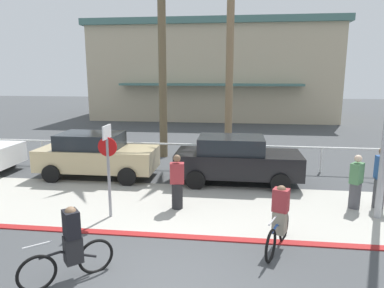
% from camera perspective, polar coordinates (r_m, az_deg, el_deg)
% --- Properties ---
extents(ground_plane, '(80.00, 80.00, 0.00)m').
position_cam_1_polar(ground_plane, '(16.21, 2.29, -2.54)').
color(ground_plane, '#424447').
extents(sidewalk_strip, '(44.00, 4.00, 0.02)m').
position_cam_1_polar(sidewalk_strip, '(10.70, -0.41, -9.98)').
color(sidewalk_strip, '#ADAAA0').
rests_on(sidewalk_strip, ground).
extents(curb_paint, '(44.00, 0.24, 0.03)m').
position_cam_1_polar(curb_paint, '(8.89, -2.16, -14.63)').
color(curb_paint, maroon).
rests_on(curb_paint, ground).
extents(building_backdrop, '(20.42, 10.29, 8.01)m').
position_cam_1_polar(building_backdrop, '(32.17, 3.55, 11.65)').
color(building_backdrop, '#BCAD8E').
rests_on(building_backdrop, ground).
extents(rail_fence, '(23.59, 0.08, 1.04)m').
position_cam_1_polar(rail_fence, '(14.56, 1.81, -0.75)').
color(rail_fence, white).
rests_on(rail_fence, ground).
extents(stop_sign_bike_lane, '(0.52, 0.56, 2.56)m').
position_cam_1_polar(stop_sign_bike_lane, '(9.73, -13.36, -2.20)').
color(stop_sign_bike_lane, gray).
rests_on(stop_sign_bike_lane, ground).
extents(palm_tree_1, '(3.26, 3.34, 8.89)m').
position_cam_1_polar(palm_tree_1, '(16.59, -4.72, 19.92)').
color(palm_tree_1, brown).
rests_on(palm_tree_1, ground).
extents(palm_tree_2, '(3.16, 3.61, 10.05)m').
position_cam_1_polar(palm_tree_2, '(17.59, 6.15, 22.07)').
color(palm_tree_2, '#846B4C').
rests_on(palm_tree_2, ground).
extents(car_tan_1, '(4.40, 2.02, 1.69)m').
position_cam_1_polar(car_tan_1, '(13.86, -15.14, -1.66)').
color(car_tan_1, tan).
rests_on(car_tan_1, ground).
extents(car_black_2, '(4.40, 2.02, 1.69)m').
position_cam_1_polar(car_black_2, '(12.75, 7.13, -2.47)').
color(car_black_2, black).
rests_on(car_black_2, ground).
extents(cyclist_black_0, '(1.41, 1.24, 1.50)m').
position_cam_1_polar(cyclist_black_0, '(7.36, -18.99, -15.25)').
color(cyclist_black_0, black).
rests_on(cyclist_black_0, ground).
extents(cyclist_blue_1, '(0.72, 1.72, 1.50)m').
position_cam_1_polar(cyclist_blue_1, '(8.34, 13.87, -11.66)').
color(cyclist_blue_1, black).
rests_on(cyclist_blue_1, ground).
extents(pedestrian_0, '(0.46, 0.47, 1.61)m').
position_cam_1_polar(pedestrian_0, '(11.36, 24.84, -5.90)').
color(pedestrian_0, '#4C4C51').
rests_on(pedestrian_0, ground).
extents(pedestrian_1, '(0.43, 0.36, 1.63)m').
position_cam_1_polar(pedestrian_1, '(10.31, -2.40, -6.49)').
color(pedestrian_1, '#232326').
rests_on(pedestrian_1, ground).
extents(pedestrian_2, '(0.34, 0.42, 1.82)m').
position_cam_1_polar(pedestrian_2, '(11.69, 28.02, -5.14)').
color(pedestrian_2, '#4C4C51').
rests_on(pedestrian_2, ground).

